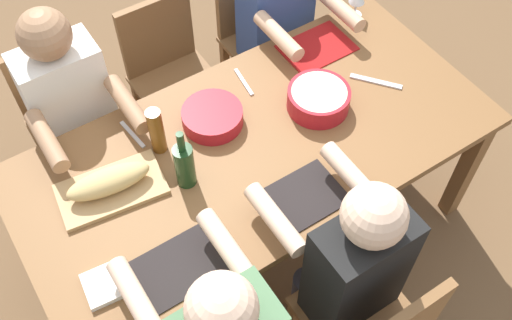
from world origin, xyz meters
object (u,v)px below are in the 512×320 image
chair_near_left (259,31)px  cutting_board (111,189)px  dining_table (256,155)px  diner_near_right (74,110)px  chair_near_center (170,71)px  serving_bowl_fruit (212,116)px  diner_far_center (349,264)px  chair_near_right (70,115)px  napkin_stack (105,285)px  diner_near_left (280,19)px  beer_bottle (157,131)px  wine_bottle (185,165)px  bread_loaf (109,181)px  serving_bowl_pasta (319,98)px

chair_near_left → cutting_board: chair_near_left is taller
dining_table → diner_near_right: size_ratio=1.63×
chair_near_center → serving_bowl_fruit: 0.68m
diner_far_center → serving_bowl_fruit: (0.09, -0.80, 0.08)m
chair_near_right → napkin_stack: size_ratio=6.07×
chair_near_left → diner_near_left: size_ratio=0.71×
dining_table → cutting_board: cutting_board is taller
diner_near_right → beer_bottle: diner_near_right is taller
serving_bowl_fruit → cutting_board: bearing=9.3°
wine_bottle → beer_bottle: 0.20m
diner_near_right → cutting_board: (0.05, 0.50, 0.05)m
chair_near_right → bread_loaf: 0.76m
chair_near_right → diner_near_right: (0.00, 0.18, 0.21)m
chair_near_right → diner_near_right: bearing=90.0°
serving_bowl_fruit → dining_table: bearing=114.7°
chair_near_right → chair_near_center: same height
chair_near_right → wine_bottle: 0.91m
diner_near_right → chair_near_left: (-1.08, -0.18, -0.21)m
serving_bowl_fruit → diner_near_left: bearing=-146.2°
diner_far_center → bread_loaf: 0.94m
beer_bottle → serving_bowl_fruit: bearing=-179.9°
chair_near_left → wine_bottle: bearing=43.0°
serving_bowl_fruit → napkin_stack: size_ratio=1.80×
beer_bottle → wine_bottle: bearing=93.8°
dining_table → cutting_board: (0.58, -0.11, 0.09)m
chair_near_center → wine_bottle: size_ratio=2.93×
chair_near_right → chair_near_center: size_ratio=1.00×
dining_table → chair_near_left: bearing=-124.1°
chair_near_center → chair_near_left: (-0.54, 0.00, 0.00)m
diner_near_left → chair_near_left: bearing=-90.0°
diner_near_right → chair_near_center: bearing=-161.1°
diner_near_left → cutting_board: (1.12, 0.50, 0.05)m
diner_far_center → bread_loaf: (0.58, -0.72, 0.11)m
dining_table → serving_bowl_pasta: bearing=-175.5°
chair_near_right → chair_near_left: same height
bread_loaf → beer_bottle: size_ratio=1.45×
dining_table → chair_near_right: (0.54, -0.79, -0.18)m
cutting_board → beer_bottle: 0.28m
dining_table → napkin_stack: napkin_stack is taller
chair_near_center → serving_bowl_pasta: (-0.33, 0.77, 0.31)m
chair_near_right → napkin_stack: (0.23, 1.03, 0.27)m
dining_table → beer_bottle: bearing=-29.8°
chair_near_center → wine_bottle: 0.94m
serving_bowl_pasta → diner_far_center: bearing=62.8°
chair_near_right → diner_near_left: size_ratio=0.71×
chair_near_left → diner_near_left: 0.28m
wine_bottle → dining_table: bearing=-178.8°
chair_near_left → wine_bottle: 1.23m
chair_near_center → beer_bottle: size_ratio=3.86×
chair_near_right → diner_far_center: (-0.54, 1.41, 0.21)m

